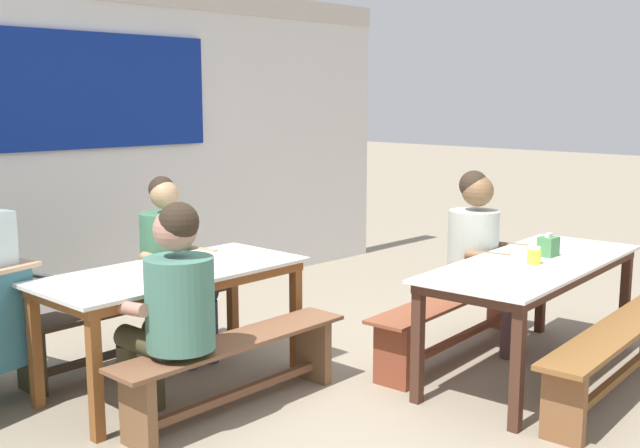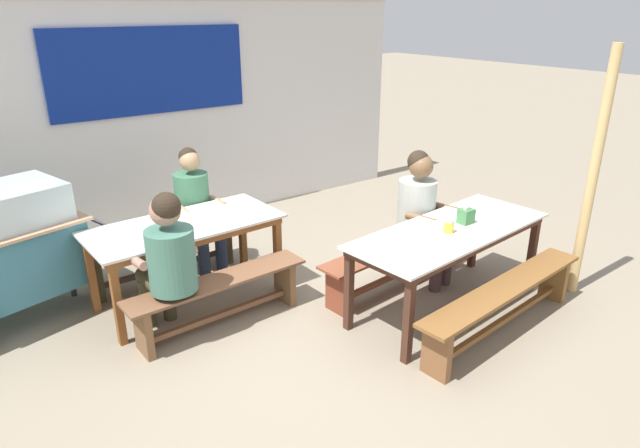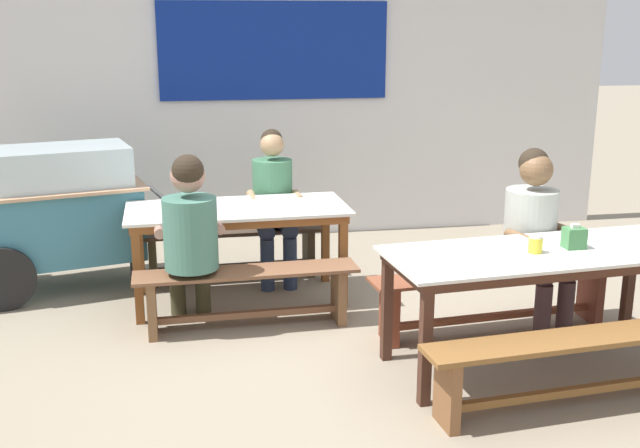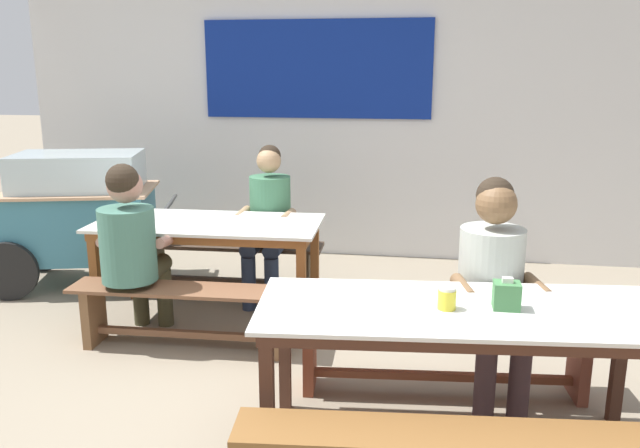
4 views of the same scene
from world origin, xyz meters
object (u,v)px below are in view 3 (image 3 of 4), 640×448
dining_table_far (237,217)px  tissue_box (574,238)px  bench_far_front (247,290)px  person_left_back_turned (190,231)px  dining_table_near (542,262)px  bench_near_back (494,292)px  food_cart (63,207)px  person_right_near_table (535,230)px  condiment_jar (535,244)px  bench_near_front (591,356)px  bench_far_back (232,244)px  person_center_facing (274,198)px

dining_table_far → tissue_box: 2.40m
bench_far_front → person_left_back_turned: size_ratio=1.25×
dining_table_far → dining_table_near: (1.72, -1.43, 0.00)m
bench_near_back → food_cart: food_cart is taller
dining_table_far → person_left_back_turned: size_ratio=1.34×
person_right_near_table → condiment_jar: (-0.26, -0.55, 0.07)m
bench_near_back → condiment_jar: bearing=-91.8°
bench_far_front → bench_near_front: (1.75, -1.43, 0.02)m
bench_near_front → tissue_box: size_ratio=12.93×
food_cart → condiment_jar: (2.99, -2.04, 0.13)m
bench_near_back → bench_far_front: bearing=168.7°
dining_table_near → person_left_back_turned: bearing=155.8°
food_cart → condiment_jar: food_cart is taller
bench_far_back → bench_near_front: size_ratio=0.79×
bench_far_back → person_center_facing: size_ratio=1.25×
bench_near_front → person_left_back_turned: size_ratio=1.58×
person_center_facing → person_right_near_table: person_right_near_table is taller
bench_near_front → tissue_box: (0.15, 0.56, 0.51)m
dining_table_far → bench_far_back: size_ratio=1.07×
bench_far_back → bench_near_back: size_ratio=0.87×
dining_table_far → condiment_jar: 2.22m
bench_far_front → tissue_box: bearing=-24.4°
bench_far_back → person_right_near_table: person_right_near_table is taller
bench_near_back → person_center_facing: size_ratio=1.44×
person_left_back_turned → tissue_box: person_left_back_turned is taller
bench_far_front → person_left_back_turned: 0.57m
dining_table_near → bench_near_front: size_ratio=1.01×
bench_near_back → food_cart: bearing=154.2°
bench_near_back → condiment_jar: size_ratio=16.56×
bench_far_front → condiment_jar: size_ratio=14.36×
bench_near_front → tissue_box: 0.77m
dining_table_near → bench_far_front: (-1.70, 0.88, -0.39)m
dining_table_near → person_right_near_table: size_ratio=1.56×
bench_near_back → bench_near_front: 1.10m
bench_far_back → person_left_back_turned: (-0.33, -1.05, 0.42)m
dining_table_far → food_cart: 1.45m
bench_near_back → tissue_box: size_ratio=11.79×
tissue_box → person_left_back_turned: bearing=158.1°
dining_table_far → bench_near_back: size_ratio=0.93×
bench_far_front → bench_near_front: bearing=-39.2°
bench_near_back → food_cart: (-3.00, 1.45, 0.38)m
bench_far_front → person_center_facing: person_center_facing is taller
bench_near_back → person_right_near_table: bearing=-6.9°
dining_table_far → person_left_back_turned: 0.61m
bench_far_back → person_right_near_table: bearing=-37.1°
person_right_near_table → person_left_back_turned: bearing=169.7°
dining_table_far → dining_table_near: bearing=-39.8°
dining_table_near → person_right_near_table: bearing=69.3°
tissue_box → bench_near_back: bearing=115.2°
bench_near_front → food_cart: (-3.10, 2.55, 0.36)m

